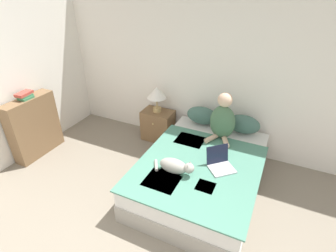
{
  "coord_description": "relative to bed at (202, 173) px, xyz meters",
  "views": [
    {
      "loc": [
        0.98,
        -0.39,
        2.54
      ],
      "look_at": [
        -0.29,
        2.27,
        0.83
      ],
      "focal_mm": 28.0,
      "sensor_mm": 36.0,
      "label": 1
    }
  ],
  "objects": [
    {
      "name": "cat_tabby",
      "position": [
        -0.21,
        -0.41,
        0.34
      ],
      "size": [
        0.56,
        0.19,
        0.19
      ],
      "rotation": [
        0.0,
        0.0,
        0.01
      ],
      "color": "#A8A399",
      "rests_on": "bed"
    },
    {
      "name": "nightstand",
      "position": [
        -1.1,
        0.84,
        0.03
      ],
      "size": [
        0.52,
        0.37,
        0.54
      ],
      "color": "brown",
      "rests_on": "ground_plane"
    },
    {
      "name": "pillow_far",
      "position": [
        0.32,
        0.86,
        0.38
      ],
      "size": [
        0.49,
        0.26,
        0.28
      ],
      "color": "#42665B",
      "rests_on": "bed"
    },
    {
      "name": "bookshelf",
      "position": [
        -2.65,
        -0.36,
        0.24
      ],
      "size": [
        0.23,
        0.8,
        0.96
      ],
      "color": "brown",
      "rests_on": "ground_plane"
    },
    {
      "name": "wall_back",
      "position": [
        -0.22,
        1.09,
        1.04
      ],
      "size": [
        6.16,
        0.05,
        2.55
      ],
      "color": "white",
      "rests_on": "ground_plane"
    },
    {
      "name": "bed",
      "position": [
        0.0,
        0.0,
        0.0
      ],
      "size": [
        1.47,
        2.03,
        0.48
      ],
      "color": "#9E998E",
      "rests_on": "ground_plane"
    },
    {
      "name": "pillow_near",
      "position": [
        -0.32,
        0.86,
        0.38
      ],
      "size": [
        0.49,
        0.26,
        0.28
      ],
      "color": "#42665B",
      "rests_on": "bed"
    },
    {
      "name": "person_sitting",
      "position": [
        0.07,
        0.58,
        0.55
      ],
      "size": [
        0.37,
        0.36,
        0.7
      ],
      "color": "#476B4C",
      "rests_on": "bed"
    },
    {
      "name": "laptop_open",
      "position": [
        0.25,
        -0.09,
        0.3
      ],
      "size": [
        0.41,
        0.41,
        0.25
      ],
      "rotation": [
        0.0,
        0.0,
        0.76
      ],
      "color": "#B7B7BC",
      "rests_on": "bed"
    },
    {
      "name": "table_lamp",
      "position": [
        -1.11,
        0.84,
        0.62
      ],
      "size": [
        0.33,
        0.33,
        0.43
      ],
      "color": "tan",
      "rests_on": "nightstand"
    },
    {
      "name": "book_stack_top",
      "position": [
        -2.65,
        -0.36,
        0.77
      ],
      "size": [
        0.18,
        0.25,
        0.1
      ],
      "color": "#3D7A51",
      "rests_on": "bookshelf"
    }
  ]
}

